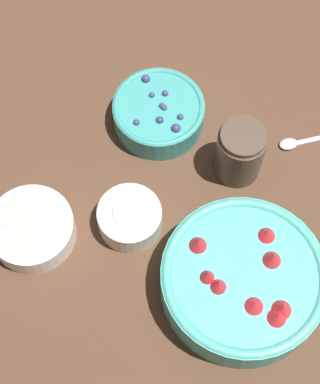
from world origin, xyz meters
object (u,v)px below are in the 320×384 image
(bowl_cream, at_px, (130,217))
(bowl_blueberries, at_px, (159,112))
(bowl_bananas, at_px, (31,228))
(jar_chocolate, at_px, (240,153))
(bowl_strawberries, at_px, (243,280))

(bowl_cream, bearing_deg, bowl_blueberries, -76.98)
(bowl_blueberries, xyz_separation_m, bowl_bananas, (0.08, 0.28, -0.00))
(jar_chocolate, bearing_deg, bowl_cream, 56.50)
(bowl_strawberries, relative_size, jar_chocolate, 2.25)
(bowl_blueberries, bearing_deg, bowl_cream, 103.02)
(jar_chocolate, bearing_deg, bowl_strawberries, 114.89)
(bowl_strawberries, relative_size, bowl_bananas, 1.82)
(bowl_cream, relative_size, jar_chocolate, 0.93)
(bowl_blueberries, height_order, jar_chocolate, jar_chocolate)
(bowl_blueberries, relative_size, jar_chocolate, 1.43)
(bowl_blueberries, relative_size, bowl_bananas, 1.15)
(bowl_blueberries, height_order, bowl_bananas, bowl_blueberries)
(bowl_bananas, height_order, bowl_cream, bowl_cream)
(bowl_blueberries, distance_m, jar_chocolate, 0.16)
(bowl_strawberries, bearing_deg, jar_chocolate, -65.11)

